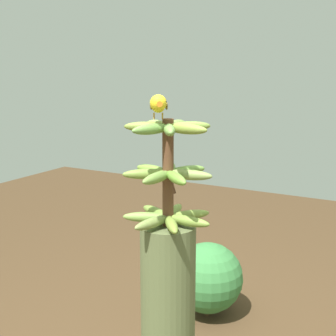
% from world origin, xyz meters
% --- Properties ---
extents(banana_bunch, '(0.30, 0.30, 0.36)m').
position_xyz_m(banana_bunch, '(-0.00, 0.00, 1.09)').
color(banana_bunch, brown).
rests_on(banana_bunch, banana_tree).
extents(perched_bird, '(0.12, 0.17, 0.08)m').
position_xyz_m(perched_bird, '(-0.01, -0.04, 1.32)').
color(perched_bird, '#C68933').
rests_on(perched_bird, banana_bunch).
extents(tropical_shrub, '(0.41, 0.41, 0.44)m').
position_xyz_m(tropical_shrub, '(-0.32, 1.04, 0.24)').
color(tropical_shrub, brown).
rests_on(tropical_shrub, ground).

